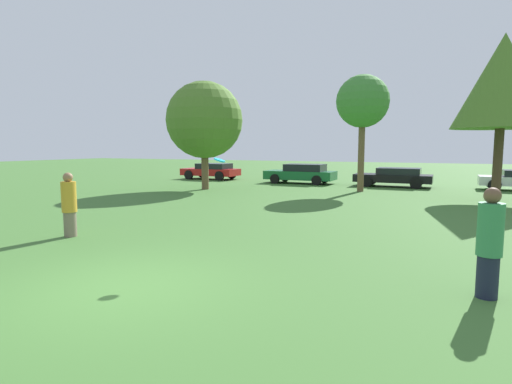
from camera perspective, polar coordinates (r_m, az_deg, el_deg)
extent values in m
plane|color=#3D6B2D|center=(7.46, -18.08, -12.51)|extent=(120.00, 120.00, 0.00)
cylinder|color=#726651|center=(11.94, -24.42, -4.09)|extent=(0.32, 0.32, 0.66)
cylinder|color=#BF8C26|center=(11.83, -24.58, -0.61)|extent=(0.38, 0.38, 0.80)
sphere|color=#8C6647|center=(11.79, -24.70, 1.87)|extent=(0.25, 0.25, 0.25)
cylinder|color=#191E33|center=(7.51, 29.48, -10.20)|extent=(0.32, 0.32, 0.68)
cylinder|color=#337F4C|center=(7.34, 29.80, -4.54)|extent=(0.38, 0.38, 0.83)
sphere|color=brown|center=(7.26, 30.03, -0.44)|extent=(0.25, 0.25, 0.25)
cylinder|color=#19B2D8|center=(8.54, -5.09, 4.44)|extent=(0.24, 0.24, 0.11)
cylinder|color=brown|center=(23.02, -7.11, 3.70)|extent=(0.39, 0.39, 2.67)
sphere|color=#4C7528|center=(23.04, -7.19, 9.91)|extent=(4.21, 4.21, 4.21)
cylinder|color=brown|center=(22.39, 14.42, 5.14)|extent=(0.33, 0.33, 3.97)
sphere|color=#3D7F33|center=(22.51, 14.62, 12.12)|extent=(2.73, 2.73, 2.73)
cylinder|color=#473323|center=(20.99, 30.55, 3.29)|extent=(0.38, 0.38, 3.16)
cone|color=#4C7528|center=(21.17, 31.11, 13.08)|extent=(4.05, 4.05, 4.05)
cube|color=red|center=(30.26, -6.36, 2.79)|extent=(4.18, 1.88, 0.49)
cube|color=black|center=(30.08, -5.86, 3.61)|extent=(2.31, 1.64, 0.39)
cylinder|color=black|center=(30.21, -9.34, 2.37)|extent=(0.67, 0.20, 0.67)
cylinder|color=black|center=(31.72, -7.48, 2.58)|extent=(0.67, 0.20, 0.67)
cylinder|color=black|center=(28.83, -5.11, 2.24)|extent=(0.67, 0.20, 0.67)
cylinder|color=black|center=(30.42, -3.39, 2.47)|extent=(0.67, 0.20, 0.67)
cube|color=#196633|center=(26.79, 6.14, 2.35)|extent=(4.50, 1.90, 0.55)
cube|color=black|center=(26.65, 6.84, 3.39)|extent=(2.49, 1.65, 0.45)
cylinder|color=black|center=(26.44, 2.64, 1.84)|extent=(0.62, 0.20, 0.62)
cylinder|color=black|center=(28.14, 4.07, 2.10)|extent=(0.62, 0.20, 0.62)
cylinder|color=black|center=(25.52, 8.41, 1.61)|extent=(0.62, 0.20, 0.62)
cylinder|color=black|center=(27.27, 9.52, 1.89)|extent=(0.62, 0.20, 0.62)
cube|color=black|center=(25.75, 18.48, 1.84)|extent=(4.42, 1.87, 0.45)
cube|color=black|center=(25.68, 19.24, 2.74)|extent=(2.44, 1.63, 0.39)
cylinder|color=black|center=(25.06, 15.12, 1.43)|extent=(0.66, 0.23, 0.66)
cylinder|color=black|center=(26.84, 15.80, 1.72)|extent=(0.66, 0.23, 0.66)
cylinder|color=black|center=(24.74, 21.35, 1.15)|extent=(0.66, 0.23, 0.66)
cylinder|color=black|center=(26.54, 21.62, 1.46)|extent=(0.66, 0.23, 0.66)
cylinder|color=black|center=(25.39, 30.25, 0.83)|extent=(0.65, 0.17, 0.65)
cylinder|color=black|center=(27.07, 29.94, 1.14)|extent=(0.65, 0.17, 0.65)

